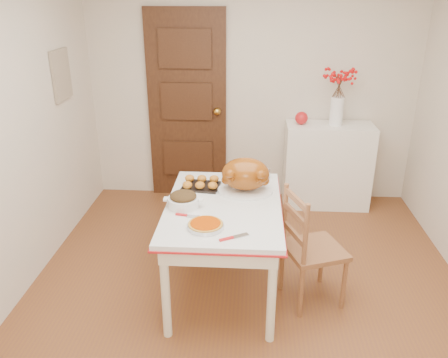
# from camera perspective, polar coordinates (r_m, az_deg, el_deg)

# --- Properties ---
(floor) EXTENTS (3.50, 4.00, 0.00)m
(floor) POSITION_cam_1_polar(r_m,az_deg,el_deg) (3.61, 2.82, -15.13)
(floor) COLOR brown
(floor) RESTS_ON ground
(wall_back) EXTENTS (3.50, 0.00, 2.50)m
(wall_back) POSITION_cam_1_polar(r_m,az_deg,el_deg) (4.94, 3.53, 11.49)
(wall_back) COLOR beige
(wall_back) RESTS_ON ground
(door_back) EXTENTS (0.85, 0.06, 2.06)m
(door_back) POSITION_cam_1_polar(r_m,az_deg,el_deg) (5.01, -4.66, 9.04)
(door_back) COLOR #412411
(door_back) RESTS_ON ground
(photo_board) EXTENTS (0.03, 0.35, 0.45)m
(photo_board) POSITION_cam_1_polar(r_m,az_deg,el_deg) (4.46, -19.82, 12.26)
(photo_board) COLOR tan
(photo_board) RESTS_ON ground
(sideboard) EXTENTS (0.91, 0.40, 0.91)m
(sideboard) POSITION_cam_1_polar(r_m,az_deg,el_deg) (5.02, 12.85, 1.67)
(sideboard) COLOR white
(sideboard) RESTS_ON floor
(kitchen_table) EXTENTS (0.86, 1.26, 0.75)m
(kitchen_table) POSITION_cam_1_polar(r_m,az_deg,el_deg) (3.52, -0.05, -8.69)
(kitchen_table) COLOR silver
(kitchen_table) RESTS_ON floor
(chair_oak) EXTENTS (0.52, 0.52, 0.91)m
(chair_oak) POSITION_cam_1_polar(r_m,az_deg,el_deg) (3.45, 11.33, -8.38)
(chair_oak) COLOR brown
(chair_oak) RESTS_ON floor
(berry_vase) EXTENTS (0.31, 0.31, 0.61)m
(berry_vase) POSITION_cam_1_polar(r_m,az_deg,el_deg) (4.81, 14.18, 10.10)
(berry_vase) COLOR white
(berry_vase) RESTS_ON sideboard
(apple) EXTENTS (0.13, 0.13, 0.13)m
(apple) POSITION_cam_1_polar(r_m,az_deg,el_deg) (4.82, 9.73, 7.58)
(apple) COLOR red
(apple) RESTS_ON sideboard
(turkey_platter) EXTENTS (0.47, 0.39, 0.27)m
(turkey_platter) POSITION_cam_1_polar(r_m,az_deg,el_deg) (3.49, 2.72, 0.41)
(turkey_platter) COLOR #763601
(turkey_platter) RESTS_ON kitchen_table
(pumpkin_pie) EXTENTS (0.30, 0.30, 0.05)m
(pumpkin_pie) POSITION_cam_1_polar(r_m,az_deg,el_deg) (3.01, -2.35, -5.76)
(pumpkin_pie) COLOR #B03800
(pumpkin_pie) RESTS_ON kitchen_table
(stuffing_dish) EXTENTS (0.32, 0.27, 0.11)m
(stuffing_dish) POSITION_cam_1_polar(r_m,az_deg,el_deg) (3.29, -5.14, -2.61)
(stuffing_dish) COLOR #4B3516
(stuffing_dish) RESTS_ON kitchen_table
(rolls_tray) EXTENTS (0.31, 0.26, 0.08)m
(rolls_tray) POSITION_cam_1_polar(r_m,az_deg,el_deg) (3.61, -2.92, -0.49)
(rolls_tray) COLOR #BF6720
(rolls_tray) RESTS_ON kitchen_table
(pie_server) EXTENTS (0.21, 0.15, 0.01)m
(pie_server) POSITION_cam_1_polar(r_m,az_deg,el_deg) (2.91, 1.26, -7.31)
(pie_server) COLOR silver
(pie_server) RESTS_ON kitchen_table
(carving_knife) EXTENTS (0.24, 0.10, 0.01)m
(carving_knife) POSITION_cam_1_polar(r_m,az_deg,el_deg) (3.17, -4.10, -4.67)
(carving_knife) COLOR silver
(carving_knife) RESTS_ON kitchen_table
(drinking_glass) EXTENTS (0.08, 0.08, 0.12)m
(drinking_glass) POSITION_cam_1_polar(r_m,az_deg,el_deg) (3.74, 0.53, 0.76)
(drinking_glass) COLOR white
(drinking_glass) RESTS_ON kitchen_table
(shaker_pair) EXTENTS (0.09, 0.04, 0.08)m
(shaker_pair) POSITION_cam_1_polar(r_m,az_deg,el_deg) (3.80, 5.19, 0.73)
(shaker_pair) COLOR white
(shaker_pair) RESTS_ON kitchen_table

